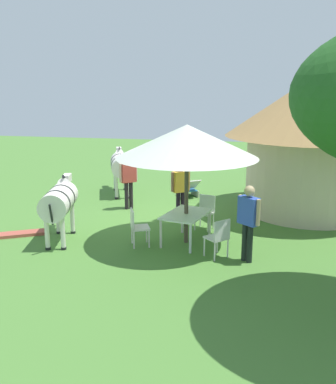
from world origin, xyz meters
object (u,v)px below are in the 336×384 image
standing_watcher (128,177)px  guest_beside_umbrella (248,216)px  striped_lounge_chair (189,190)px  zebra_nearest_camera (59,201)px  patio_chair_west_end (219,236)px  zebra_by_umbrella (120,165)px  guest_behind_table (181,186)px  thatched_hut (312,135)px  shade_umbrella (187,141)px  patio_chair_east_end (206,210)px  patio_dining_table (186,217)px  patio_chair_near_lawn (137,225)px

standing_watcher → guest_beside_umbrella: bearing=94.7°
striped_lounge_chair → zebra_nearest_camera: 5.53m
patio_chair_west_end → zebra_by_umbrella: (-5.23, -3.90, 0.51)m
guest_behind_table → standing_watcher: (-0.81, -1.76, 0.03)m
patio_chair_west_end → zebra_nearest_camera: bearing=128.7°
patio_chair_west_end → striped_lounge_chair: bearing=59.8°
striped_lounge_chair → zebra_nearest_camera: zebra_nearest_camera is taller
guest_beside_umbrella → zebra_nearest_camera: size_ratio=0.78×
thatched_hut → striped_lounge_chair: 4.42m
shade_umbrella → guest_beside_umbrella: shade_umbrella is taller
guest_beside_umbrella → zebra_nearest_camera: (-0.44, -4.55, -0.02)m
shade_umbrella → patio_chair_east_end: 2.31m
patio_dining_table → patio_chair_near_lawn: 1.22m
zebra_nearest_camera → guest_beside_umbrella: bearing=-17.9°
patio_dining_table → striped_lounge_chair: 4.49m
guest_beside_umbrella → standing_watcher: size_ratio=1.00×
patio_chair_near_lawn → patio_chair_west_end: (0.37, 1.98, 0.00)m
thatched_hut → shade_umbrella: thatched_hut is taller
thatched_hut → zebra_by_umbrella: thatched_hut is taller
guest_behind_table → zebra_nearest_camera: size_ratio=0.76×
striped_lounge_chair → zebra_by_umbrella: bearing=146.9°
thatched_hut → patio_chair_east_end: bearing=-51.4°
striped_lounge_chair → zebra_nearest_camera: bearing=-150.4°
guest_behind_table → standing_watcher: 1.94m
thatched_hut → guest_beside_umbrella: bearing=-21.0°
patio_chair_west_end → guest_behind_table: guest_behind_table is taller
patio_chair_east_end → zebra_by_umbrella: bearing=-27.6°
shade_umbrella → patio_chair_west_end: bearing=45.9°
patio_chair_near_lawn → standing_watcher: (-3.07, -1.10, 0.50)m
shade_umbrella → zebra_by_umbrella: size_ratio=1.51×
shade_umbrella → standing_watcher: shade_umbrella is taller
guest_beside_umbrella → striped_lounge_chair: 5.80m
patio_dining_table → guest_beside_umbrella: guest_beside_umbrella is taller
thatched_hut → patio_chair_east_end: size_ratio=5.61×
shade_umbrella → guest_beside_umbrella: size_ratio=1.97×
guest_behind_table → zebra_nearest_camera: (2.26, -2.60, 0.01)m
striped_lounge_chair → zebra_by_umbrella: 2.54m
patio_chair_near_lawn → patio_chair_west_end: size_ratio=1.00×
shade_umbrella → guest_beside_umbrella: bearing=58.5°
thatched_hut → patio_chair_west_end: (4.24, -2.28, -1.81)m
patio_chair_west_end → patio_chair_east_end: bearing=58.9°
patio_chair_west_end → shade_umbrella: bearing=90.0°
patio_dining_table → patio_chair_west_end: size_ratio=1.70×
patio_dining_table → striped_lounge_chair: (-4.43, -0.62, -0.40)m
patio_chair_west_end → patio_dining_table: bearing=90.0°
shade_umbrella → patio_chair_near_lawn: bearing=-67.1°
thatched_hut → patio_chair_east_end: 4.03m
patio_chair_west_end → zebra_by_umbrella: 6.54m
thatched_hut → patio_dining_table: 4.93m
patio_chair_east_end → guest_beside_umbrella: guest_beside_umbrella is taller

